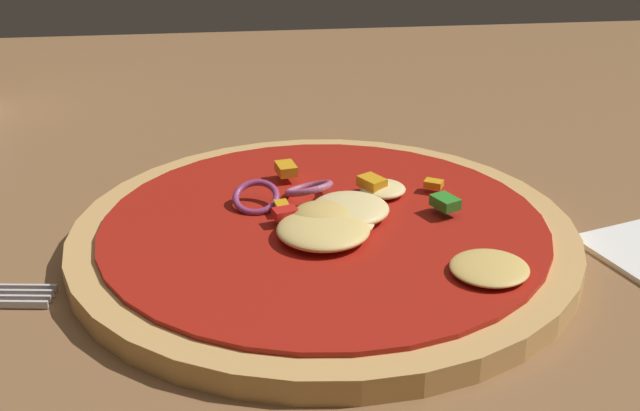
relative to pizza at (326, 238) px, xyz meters
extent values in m
cube|color=brown|center=(0.06, 0.04, -0.02)|extent=(1.30, 0.94, 0.03)
cylinder|color=tan|center=(0.00, 0.00, 0.00)|extent=(0.29, 0.29, 0.01)
cylinder|color=#A81C11|center=(0.00, 0.00, 0.01)|extent=(0.26, 0.26, 0.00)
ellipsoid|color=#E5BC60|center=(0.08, -0.06, 0.01)|extent=(0.04, 0.04, 0.01)
ellipsoid|color=#F4DB8E|center=(0.04, 0.04, 0.01)|extent=(0.03, 0.03, 0.01)
ellipsoid|color=#F4DB8E|center=(0.00, 0.00, 0.01)|extent=(0.05, 0.05, 0.01)
ellipsoid|color=#E5BC60|center=(0.00, 0.00, 0.01)|extent=(0.04, 0.04, 0.01)
ellipsoid|color=#EFCC72|center=(0.00, -0.02, 0.01)|extent=(0.05, 0.05, 0.01)
ellipsoid|color=#F4DB8E|center=(0.02, 0.01, 0.01)|extent=(0.05, 0.05, 0.01)
torus|color=#B25984|center=(-0.01, 0.04, 0.01)|extent=(0.04, 0.04, 0.01)
torus|color=#93386B|center=(-0.04, 0.03, 0.01)|extent=(0.03, 0.03, 0.01)
cube|color=orange|center=(0.07, 0.04, 0.01)|extent=(0.01, 0.01, 0.00)
cube|color=orange|center=(0.03, 0.04, 0.02)|extent=(0.02, 0.02, 0.01)
cube|color=orange|center=(-0.02, 0.07, 0.02)|extent=(0.01, 0.02, 0.01)
cube|color=red|center=(-0.02, 0.00, 0.01)|extent=(0.02, 0.01, 0.01)
cube|color=orange|center=(-0.02, 0.02, 0.01)|extent=(0.01, 0.01, 0.00)
cube|color=#2D8C28|center=(0.07, 0.01, 0.02)|extent=(0.02, 0.02, 0.01)
cube|color=silver|center=(-0.17, -0.04, -0.01)|extent=(0.04, 0.01, 0.00)
cube|color=silver|center=(-0.17, -0.04, -0.01)|extent=(0.04, 0.01, 0.00)
cube|color=silver|center=(-0.17, -0.03, -0.01)|extent=(0.04, 0.01, 0.00)
cube|color=silver|center=(-0.17, -0.03, -0.01)|extent=(0.04, 0.01, 0.00)
camera|label=1|loc=(-0.05, -0.47, 0.24)|focal=51.90mm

